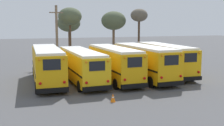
# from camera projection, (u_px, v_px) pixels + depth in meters

# --- Properties ---
(ground_plane) EXTENTS (160.00, 160.00, 0.00)m
(ground_plane) POSITION_uv_depth(u_px,v_px,m) (112.00, 79.00, 27.81)
(ground_plane) COLOR #4C4C4F
(school_bus_0) EXTENTS (2.88, 10.55, 3.29)m
(school_bus_0) POSITION_uv_depth(u_px,v_px,m) (47.00, 64.00, 25.89)
(school_bus_0) COLOR #E5A00C
(school_bus_0) RESTS_ON ground
(school_bus_1) EXTENTS (2.57, 10.46, 3.02)m
(school_bus_1) POSITION_uv_depth(u_px,v_px,m) (81.00, 65.00, 26.47)
(school_bus_1) COLOR yellow
(school_bus_1) RESTS_ON ground
(school_bus_2) EXTENTS (2.55, 9.70, 3.26)m
(school_bus_2) POSITION_uv_depth(u_px,v_px,m) (114.00, 63.00, 26.93)
(school_bus_2) COLOR #E5A00C
(school_bus_2) RESTS_ON ground
(school_bus_3) EXTENTS (2.84, 10.14, 3.33)m
(school_bus_3) POSITION_uv_depth(u_px,v_px,m) (144.00, 61.00, 27.83)
(school_bus_3) COLOR #E5A00C
(school_bus_3) RESTS_ON ground
(school_bus_4) EXTENTS (2.77, 10.29, 3.28)m
(school_bus_4) POSITION_uv_depth(u_px,v_px,m) (164.00, 59.00, 30.09)
(school_bus_4) COLOR #EAAA0F
(school_bus_4) RESTS_ON ground
(utility_pole) EXTENTS (1.80, 0.33, 7.86)m
(utility_pole) POSITION_uv_depth(u_px,v_px,m) (57.00, 35.00, 36.96)
(utility_pole) COLOR #75604C
(utility_pole) RESTS_ON ground
(bare_tree_0) EXTENTS (2.66, 2.66, 7.76)m
(bare_tree_0) POSITION_uv_depth(u_px,v_px,m) (139.00, 16.00, 43.69)
(bare_tree_0) COLOR #473323
(bare_tree_0) RESTS_ON ground
(bare_tree_1) EXTENTS (3.60, 3.60, 6.89)m
(bare_tree_1) POSITION_uv_depth(u_px,v_px,m) (69.00, 23.00, 44.05)
(bare_tree_1) COLOR brown
(bare_tree_1) RESTS_ON ground
(bare_tree_2) EXTENTS (3.96, 3.96, 7.43)m
(bare_tree_2) POSITION_uv_depth(u_px,v_px,m) (114.00, 21.00, 44.84)
(bare_tree_2) COLOR brown
(bare_tree_2) RESTS_ON ground
(bare_tree_3) EXTENTS (3.26, 3.26, 7.70)m
(bare_tree_3) POSITION_uv_depth(u_px,v_px,m) (70.00, 17.00, 38.79)
(bare_tree_3) COLOR #473323
(bare_tree_3) RESTS_ON ground
(traffic_cone) EXTENTS (0.36, 0.36, 0.63)m
(traffic_cone) POSITION_uv_depth(u_px,v_px,m) (113.00, 98.00, 19.83)
(traffic_cone) COLOR orange
(traffic_cone) RESTS_ON ground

